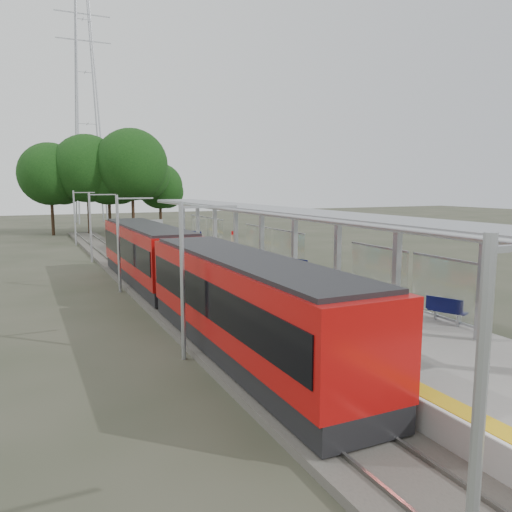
# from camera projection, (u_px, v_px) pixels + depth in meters

# --- Properties ---
(ground) EXTENTS (200.00, 200.00, 0.00)m
(ground) POSITION_uv_depth(u_px,v_px,m) (485.00, 406.00, 13.51)
(ground) COLOR #474438
(ground) RESTS_ON ground
(trackbed) EXTENTS (3.00, 70.00, 0.24)m
(trackbed) POSITION_uv_depth(u_px,v_px,m) (148.00, 284.00, 29.50)
(trackbed) COLOR #59544C
(trackbed) RESTS_ON ground
(platform) EXTENTS (6.00, 50.00, 1.00)m
(platform) POSITION_uv_depth(u_px,v_px,m) (219.00, 272.00, 31.34)
(platform) COLOR gray
(platform) RESTS_ON ground
(tactile_strip) EXTENTS (0.60, 50.00, 0.02)m
(tactile_strip) POSITION_uv_depth(u_px,v_px,m) (180.00, 267.00, 30.19)
(tactile_strip) COLOR gold
(tactile_strip) RESTS_ON platform
(end_fence) EXTENTS (6.00, 0.10, 1.20)m
(end_fence) POSITION_uv_depth(u_px,v_px,m) (135.00, 226.00, 53.53)
(end_fence) COLOR #9EA0A5
(end_fence) RESTS_ON platform
(train) EXTENTS (2.74, 27.60, 3.62)m
(train) POSITION_uv_depth(u_px,v_px,m) (183.00, 270.00, 22.91)
(train) COLOR black
(train) RESTS_ON ground
(canopy) EXTENTS (3.27, 38.00, 3.66)m
(canopy) POSITION_uv_depth(u_px,v_px,m) (269.00, 216.00, 28.09)
(canopy) COLOR #9EA0A5
(canopy) RESTS_ON platform
(pylon) EXTENTS (8.00, 4.00, 38.00)m
(pylon) POSITION_uv_depth(u_px,v_px,m) (86.00, 98.00, 75.76)
(pylon) COLOR #9EA0A5
(pylon) RESTS_ON ground
(tree_cluster) EXTENTS (19.76, 11.72, 12.50)m
(tree_cluster) POSITION_uv_depth(u_px,v_px,m) (104.00, 171.00, 59.22)
(tree_cluster) COLOR #382316
(tree_cluster) RESTS_ON ground
(catenary_masts) EXTENTS (2.08, 48.16, 5.40)m
(catenary_masts) POSITION_uv_depth(u_px,v_px,m) (120.00, 240.00, 27.48)
(catenary_masts) COLOR #9EA0A5
(catenary_masts) RESTS_ON ground
(bench_near) EXTENTS (0.93, 1.38, 0.91)m
(bench_near) POSITION_uv_depth(u_px,v_px,m) (446.00, 309.00, 17.99)
(bench_near) COLOR #0E1248
(bench_near) RESTS_ON platform
(bench_mid) EXTENTS (0.84, 1.40, 0.92)m
(bench_mid) POSITION_uv_depth(u_px,v_px,m) (299.00, 267.00, 27.39)
(bench_mid) COLOR #0E1248
(bench_mid) RESTS_ON platform
(bench_far) EXTENTS (1.09, 1.63, 1.08)m
(bench_far) POSITION_uv_depth(u_px,v_px,m) (196.00, 237.00, 42.20)
(bench_far) COLOR #0E1248
(bench_far) RESTS_ON platform
(info_pillar_far) EXTENTS (0.41, 0.41, 1.83)m
(info_pillar_far) POSITION_uv_depth(u_px,v_px,m) (234.00, 246.00, 34.05)
(info_pillar_far) COLOR beige
(info_pillar_far) RESTS_ON platform
(litter_bin) EXTENTS (0.52, 0.52, 0.98)m
(litter_bin) POSITION_uv_depth(u_px,v_px,m) (293.00, 271.00, 26.09)
(litter_bin) COLOR #9EA0A5
(litter_bin) RESTS_ON platform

